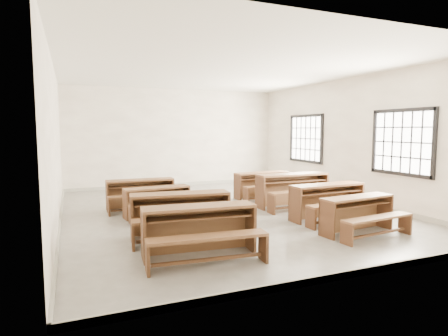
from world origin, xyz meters
name	(u,v)px	position (x,y,z in m)	size (l,w,h in m)	color
room	(228,118)	(0.09, 0.00, 2.14)	(8.50, 8.50, 3.20)	gray
desk_set_0	(200,227)	(-1.51, -2.74, 0.44)	(1.75, 1.01, 0.76)	brown
desk_set_1	(181,212)	(-1.49, -1.65, 0.45)	(1.81, 1.08, 0.77)	brown
desk_set_2	(158,200)	(-1.53, 0.04, 0.37)	(1.49, 0.88, 0.64)	brown
desk_set_3	(141,192)	(-1.74, 0.96, 0.41)	(1.58, 0.84, 0.70)	brown
desk_set_4	(359,212)	(1.55, -2.65, 0.39)	(1.56, 0.92, 0.67)	brown
desk_set_5	(329,199)	(1.71, -1.59, 0.43)	(1.69, 0.93, 0.74)	brown
desk_set_6	(294,188)	(1.75, -0.20, 0.47)	(1.82, 0.97, 0.81)	brown
desk_set_7	(263,183)	(1.64, 1.15, 0.41)	(1.61, 0.90, 0.71)	brown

